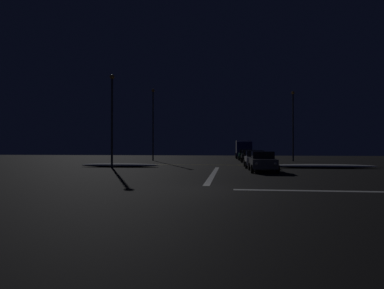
# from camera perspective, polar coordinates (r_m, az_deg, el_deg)

# --- Properties ---
(ground) EXTENTS (120.00, 120.00, 0.10)m
(ground) POSITION_cam_1_polar(r_m,az_deg,el_deg) (14.63, 2.14, -8.11)
(ground) COLOR black
(stop_line_north) EXTENTS (0.35, 14.66, 0.01)m
(stop_line_north) POSITION_cam_1_polar(r_m,az_deg,el_deg) (23.11, 3.83, -5.18)
(stop_line_north) COLOR white
(stop_line_north) RESTS_ON ground
(centre_line_ns) EXTENTS (22.00, 0.15, 0.01)m
(centre_line_ns) POSITION_cam_1_polar(r_m,az_deg,el_deg) (34.67, 4.79, -3.62)
(centre_line_ns) COLOR yellow
(centre_line_ns) RESTS_ON ground
(snow_bank_left_curb) EXTENTS (7.64, 1.50, 0.36)m
(snow_bank_left_curb) POSITION_cam_1_polar(r_m,az_deg,el_deg) (31.64, -12.72, -3.58)
(snow_bank_left_curb) COLOR white
(snow_bank_left_curb) RESTS_ON ground
(snow_bank_right_curb) EXTENTS (9.82, 1.50, 0.36)m
(snow_bank_right_curb) POSITION_cam_1_polar(r_m,az_deg,el_deg) (31.46, 21.82, -3.58)
(snow_bank_right_curb) COLOR white
(snow_bank_right_curb) RESTS_ON ground
(sedan_gray) EXTENTS (2.02, 4.33, 1.57)m
(sedan_gray) POSITION_cam_1_polar(r_m,az_deg,el_deg) (25.47, 12.40, -2.94)
(sedan_gray) COLOR slate
(sedan_gray) RESTS_ON ground
(sedan_white) EXTENTS (2.02, 4.33, 1.57)m
(sedan_white) POSITION_cam_1_polar(r_m,az_deg,el_deg) (30.67, 11.13, -2.52)
(sedan_white) COLOR silver
(sedan_white) RESTS_ON ground
(sedan_silver) EXTENTS (2.02, 4.33, 1.57)m
(sedan_silver) POSITION_cam_1_polar(r_m,az_deg,el_deg) (36.21, 11.17, -2.21)
(sedan_silver) COLOR #B7B7BC
(sedan_silver) RESTS_ON ground
(sedan_black) EXTENTS (2.02, 4.33, 1.57)m
(sedan_black) POSITION_cam_1_polar(r_m,az_deg,el_deg) (41.62, 9.98, -1.99)
(sedan_black) COLOR black
(sedan_black) RESTS_ON ground
(sedan_green) EXTENTS (2.02, 4.33, 1.57)m
(sedan_green) POSITION_cam_1_polar(r_m,az_deg,el_deg) (47.97, 9.36, -1.79)
(sedan_green) COLOR #14512D
(sedan_green) RESTS_ON ground
(box_truck) EXTENTS (2.68, 8.28, 3.08)m
(box_truck) POSITION_cam_1_polar(r_m,az_deg,el_deg) (55.59, 9.09, -0.68)
(box_truck) COLOR navy
(box_truck) RESTS_ON ground
(streetlamp_right_far) EXTENTS (0.44, 0.44, 9.46)m
(streetlamp_right_far) POSITION_cam_1_polar(r_m,az_deg,el_deg) (45.54, 17.46, 3.98)
(streetlamp_right_far) COLOR #424247
(streetlamp_right_far) RESTS_ON ground
(streetlamp_left_near) EXTENTS (0.44, 0.44, 8.63)m
(streetlamp_left_near) POSITION_cam_1_polar(r_m,az_deg,el_deg) (30.73, -13.98, 5.32)
(streetlamp_left_near) COLOR #424247
(streetlamp_left_near) RESTS_ON ground
(streetlamp_left_far) EXTENTS (0.44, 0.44, 10.18)m
(streetlamp_left_far) POSITION_cam_1_polar(r_m,az_deg,el_deg) (46.05, -6.91, 4.37)
(streetlamp_left_far) COLOR #424247
(streetlamp_left_far) RESTS_ON ground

